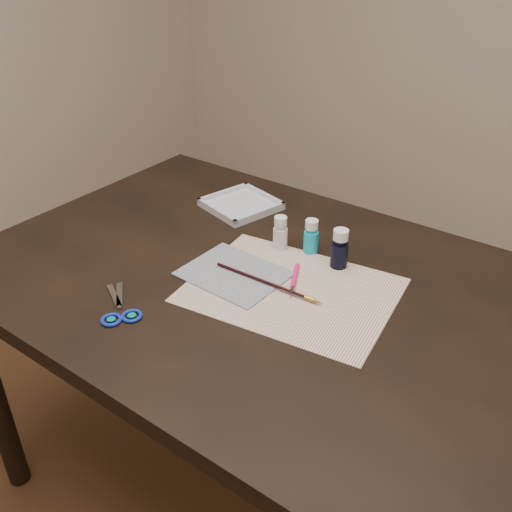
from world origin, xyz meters
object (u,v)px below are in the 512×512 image
Objects in this scene: canvas at (234,274)px; palette_tray at (241,204)px; paint_bottle_navy at (340,249)px; paint_bottle_white at (280,233)px; paint_bottle_cyan at (311,236)px; scissors at (115,304)px; paper at (291,290)px.

canvas is 0.34m from palette_tray.
paint_bottle_white is at bearing -176.06° from paint_bottle_navy.
canvas is 0.17m from paint_bottle_white.
canvas is 0.21m from paint_bottle_cyan.
scissors reaches higher than canvas.
paper is at bearing 10.47° from canvas.
paper is at bearing -72.06° from paint_bottle_cyan.
paint_bottle_cyan is (-0.05, 0.16, 0.04)m from paper.
paint_bottle_navy is at bearing -11.88° from paint_bottle_cyan.
scissors is at bearing -135.15° from paper.
paint_bottle_cyan is (0.09, 0.19, 0.04)m from canvas.
paint_bottle_cyan reaches higher than paper.
paper is 0.19m from paint_bottle_white.
paint_bottle_cyan is 0.49× the size of palette_tray.
scissors is (-0.13, -0.24, 0.00)m from canvas.
scissors is 0.52m from palette_tray.
canvas is at bearing -114.35° from paint_bottle_cyan.
paint_bottle_navy reaches higher than paint_bottle_white.
scissors is (-0.27, -0.26, 0.00)m from paper.
paint_bottle_white is 0.42m from scissors.
paint_bottle_cyan is (0.07, 0.03, 0.00)m from paint_bottle_white.
canvas is at bearing -55.06° from palette_tray.
paint_bottle_white is 0.16m from paint_bottle_navy.
paint_bottle_navy is 0.57× the size of scissors.
paint_bottle_navy reaches higher than canvas.
paper is at bearing -103.25° from paint_bottle_navy.
scissors is at bearing -82.35° from palette_tray.
paper is 4.54× the size of paint_bottle_navy.
paper is 2.59× the size of scissors.
paint_bottle_cyan is 0.89× the size of paint_bottle_navy.
paint_bottle_cyan reaches higher than canvas.
paper is 0.18m from paint_bottle_cyan.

